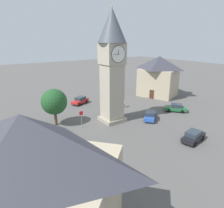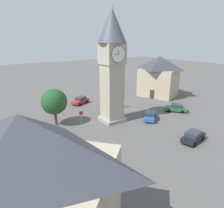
{
  "view_description": "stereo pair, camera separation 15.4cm",
  "coord_description": "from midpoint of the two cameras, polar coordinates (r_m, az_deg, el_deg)",
  "views": [
    {
      "loc": [
        18.42,
        26.5,
        13.42
      ],
      "look_at": [
        0.0,
        0.0,
        3.0
      ],
      "focal_mm": 32.09,
      "sensor_mm": 36.0,
      "label": 1
    },
    {
      "loc": [
        18.29,
        26.59,
        13.42
      ],
      "look_at": [
        0.0,
        0.0,
        3.0
      ],
      "focal_mm": 32.09,
      "sensor_mm": 36.0,
      "label": 2
    }
  ],
  "objects": [
    {
      "name": "car_blue_kerb",
      "position": [
        24.85,
        -15.58,
        -13.46
      ],
      "size": [
        4.43,
        2.74,
        1.53
      ],
      "color": "red",
      "rests_on": "ground"
    },
    {
      "name": "car_silver_kerb",
      "position": [
        35.65,
        10.62,
        -3.22
      ],
      "size": [
        4.22,
        3.98,
        1.53
      ],
      "color": "#2D5BB7",
      "rests_on": "ground"
    },
    {
      "name": "building_shop_left",
      "position": [
        50.61,
        12.99,
        7.79
      ],
      "size": [
        9.71,
        10.69,
        9.66
      ],
      "color": "tan",
      "rests_on": "ground"
    },
    {
      "name": "car_black_far",
      "position": [
        44.21,
        -9.16,
        1.02
      ],
      "size": [
        4.45,
        3.31,
        1.53
      ],
      "color": "red",
      "rests_on": "ground"
    },
    {
      "name": "pedestrian",
      "position": [
        41.4,
        3.38,
        0.42
      ],
      "size": [
        0.29,
        0.55,
        1.69
      ],
      "color": "#706656",
      "rests_on": "ground"
    },
    {
      "name": "car_white_side",
      "position": [
        40.86,
        17.6,
        -1.02
      ],
      "size": [
        4.01,
        4.2,
        1.53
      ],
      "color": "#236B38",
      "rests_on": "ground"
    },
    {
      "name": "road_sign",
      "position": [
        31.72,
        -8.87,
        -3.62
      ],
      "size": [
        0.6,
        0.07,
        2.8
      ],
      "color": "gray",
      "rests_on": "ground"
    },
    {
      "name": "tree",
      "position": [
        33.21,
        -16.27,
        0.58
      ],
      "size": [
        4.12,
        4.12,
        6.02
      ],
      "color": "brown",
      "rests_on": "ground"
    },
    {
      "name": "clock_tower",
      "position": [
        32.4,
        -0.14,
        12.85
      ],
      "size": [
        4.5,
        4.5,
        18.19
      ],
      "color": "gray",
      "rests_on": "ground"
    },
    {
      "name": "car_red_corner",
      "position": [
        29.97,
        22.05,
        -8.5
      ],
      "size": [
        4.35,
        2.35,
        1.53
      ],
      "color": "black",
      "rests_on": "ground"
    },
    {
      "name": "building_terrace_right",
      "position": [
        14.65,
        -22.87,
        -19.77
      ],
      "size": [
        12.99,
        13.33,
        9.4
      ],
      "color": "tan",
      "rests_on": "ground"
    },
    {
      "name": "ground_plane",
      "position": [
        34.95,
        -0.13,
        -4.68
      ],
      "size": [
        200.0,
        200.0,
        0.0
      ],
      "primitive_type": "plane",
      "color": "#565451"
    }
  ]
}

